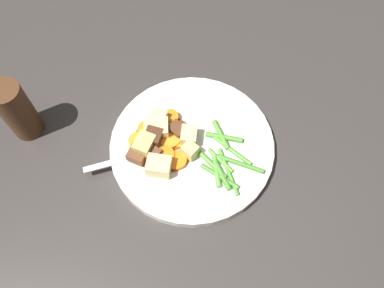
{
  "coord_description": "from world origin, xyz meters",
  "views": [
    {
      "loc": [
        -0.05,
        0.29,
        0.59
      ],
      "look_at": [
        0.0,
        0.0,
        0.02
      ],
      "focal_mm": 37.1,
      "sensor_mm": 36.0,
      "label": 1
    }
  ],
  "objects_px": {
    "potato_chunk_4": "(187,150)",
    "meat_chunk_3": "(177,130)",
    "carrot_slice_3": "(139,141)",
    "carrot_slice_4": "(177,161)",
    "carrot_slice_0": "(167,126)",
    "potato_chunk_3": "(159,166)",
    "meat_chunk_1": "(151,154)",
    "carrot_slice_2": "(148,131)",
    "carrot_slice_5": "(170,139)",
    "pepper_mill": "(17,111)",
    "meat_chunk_0": "(138,154)",
    "fork": "(141,155)",
    "meat_chunk_2": "(154,138)",
    "potato_chunk_5": "(158,120)",
    "potato_chunk_0": "(189,136)",
    "carrot_slice_6": "(164,156)",
    "potato_chunk_1": "(156,129)",
    "carrot_slice_7": "(180,140)",
    "dinner_plate": "(192,146)",
    "potato_chunk_2": "(145,145)",
    "carrot_slice_1": "(171,117)"
  },
  "relations": [
    {
      "from": "potato_chunk_4",
      "to": "meat_chunk_3",
      "type": "xyz_separation_m",
      "value": [
        0.02,
        -0.03,
        -0.0
      ]
    },
    {
      "from": "carrot_slice_3",
      "to": "carrot_slice_4",
      "type": "distance_m",
      "value": 0.07
    },
    {
      "from": "carrot_slice_0",
      "to": "potato_chunk_3",
      "type": "bearing_deg",
      "value": 93.22
    },
    {
      "from": "meat_chunk_1",
      "to": "carrot_slice_2",
      "type": "bearing_deg",
      "value": -69.51
    },
    {
      "from": "carrot_slice_5",
      "to": "pepper_mill",
      "type": "height_order",
      "value": "pepper_mill"
    },
    {
      "from": "meat_chunk_0",
      "to": "carrot_slice_3",
      "type": "bearing_deg",
      "value": -77.81
    },
    {
      "from": "meat_chunk_1",
      "to": "fork",
      "type": "height_order",
      "value": "meat_chunk_1"
    },
    {
      "from": "potato_chunk_4",
      "to": "meat_chunk_2",
      "type": "relative_size",
      "value": 0.87
    },
    {
      "from": "potato_chunk_5",
      "to": "meat_chunk_0",
      "type": "distance_m",
      "value": 0.07
    },
    {
      "from": "potato_chunk_5",
      "to": "meat_chunk_2",
      "type": "xyz_separation_m",
      "value": [
        -0.0,
        0.03,
        0.0
      ]
    },
    {
      "from": "potato_chunk_5",
      "to": "fork",
      "type": "distance_m",
      "value": 0.07
    },
    {
      "from": "potato_chunk_3",
      "to": "potato_chunk_0",
      "type": "bearing_deg",
      "value": -121.15
    },
    {
      "from": "carrot_slice_5",
      "to": "carrot_slice_6",
      "type": "distance_m",
      "value": 0.03
    },
    {
      "from": "carrot_slice_3",
      "to": "carrot_slice_5",
      "type": "xyz_separation_m",
      "value": [
        -0.05,
        -0.01,
        0.0
      ]
    },
    {
      "from": "carrot_slice_0",
      "to": "meat_chunk_3",
      "type": "height_order",
      "value": "meat_chunk_3"
    },
    {
      "from": "potato_chunk_5",
      "to": "meat_chunk_1",
      "type": "height_order",
      "value": "potato_chunk_5"
    },
    {
      "from": "carrot_slice_5",
      "to": "potato_chunk_1",
      "type": "distance_m",
      "value": 0.03
    },
    {
      "from": "carrot_slice_5",
      "to": "potato_chunk_0",
      "type": "bearing_deg",
      "value": -167.02
    },
    {
      "from": "carrot_slice_0",
      "to": "carrot_slice_7",
      "type": "distance_m",
      "value": 0.03
    },
    {
      "from": "carrot_slice_3",
      "to": "meat_chunk_1",
      "type": "xyz_separation_m",
      "value": [
        -0.03,
        0.02,
        0.0
      ]
    },
    {
      "from": "meat_chunk_2",
      "to": "meat_chunk_3",
      "type": "relative_size",
      "value": 1.1
    },
    {
      "from": "dinner_plate",
      "to": "meat_chunk_3",
      "type": "distance_m",
      "value": 0.04
    },
    {
      "from": "carrot_slice_4",
      "to": "pepper_mill",
      "type": "xyz_separation_m",
      "value": [
        0.26,
        -0.03,
        0.03
      ]
    },
    {
      "from": "meat_chunk_0",
      "to": "meat_chunk_3",
      "type": "distance_m",
      "value": 0.08
    },
    {
      "from": "meat_chunk_2",
      "to": "pepper_mill",
      "type": "height_order",
      "value": "pepper_mill"
    },
    {
      "from": "potato_chunk_4",
      "to": "fork",
      "type": "bearing_deg",
      "value": 12.51
    },
    {
      "from": "potato_chunk_2",
      "to": "meat_chunk_2",
      "type": "bearing_deg",
      "value": -125.46
    },
    {
      "from": "meat_chunk_0",
      "to": "carrot_slice_6",
      "type": "bearing_deg",
      "value": -171.39
    },
    {
      "from": "potato_chunk_3",
      "to": "meat_chunk_1",
      "type": "height_order",
      "value": "potato_chunk_3"
    },
    {
      "from": "carrot_slice_4",
      "to": "pepper_mill",
      "type": "relative_size",
      "value": 0.28
    },
    {
      "from": "carrot_slice_6",
      "to": "meat_chunk_0",
      "type": "relative_size",
      "value": 1.23
    },
    {
      "from": "dinner_plate",
      "to": "potato_chunk_2",
      "type": "height_order",
      "value": "potato_chunk_2"
    },
    {
      "from": "potato_chunk_1",
      "to": "meat_chunk_2",
      "type": "distance_m",
      "value": 0.02
    },
    {
      "from": "carrot_slice_4",
      "to": "meat_chunk_2",
      "type": "distance_m",
      "value": 0.05
    },
    {
      "from": "carrot_slice_3",
      "to": "potato_chunk_2",
      "type": "relative_size",
      "value": 0.95
    },
    {
      "from": "dinner_plate",
      "to": "carrot_slice_7",
      "type": "distance_m",
      "value": 0.02
    },
    {
      "from": "carrot_slice_1",
      "to": "carrot_slice_0",
      "type": "bearing_deg",
      "value": 76.13
    },
    {
      "from": "carrot_slice_1",
      "to": "carrot_slice_4",
      "type": "relative_size",
      "value": 0.8
    },
    {
      "from": "carrot_slice_7",
      "to": "potato_chunk_3",
      "type": "height_order",
      "value": "potato_chunk_3"
    },
    {
      "from": "pepper_mill",
      "to": "meat_chunk_3",
      "type": "bearing_deg",
      "value": -174.34
    },
    {
      "from": "carrot_slice_6",
      "to": "meat_chunk_1",
      "type": "bearing_deg",
      "value": 6.3
    },
    {
      "from": "carrot_slice_0",
      "to": "potato_chunk_4",
      "type": "bearing_deg",
      "value": 135.21
    },
    {
      "from": "dinner_plate",
      "to": "carrot_slice_2",
      "type": "bearing_deg",
      "value": -6.52
    },
    {
      "from": "carrot_slice_3",
      "to": "carrot_slice_7",
      "type": "height_order",
      "value": "carrot_slice_3"
    },
    {
      "from": "carrot_slice_7",
      "to": "fork",
      "type": "relative_size",
      "value": 0.16
    },
    {
      "from": "carrot_slice_4",
      "to": "potato_chunk_5",
      "type": "height_order",
      "value": "potato_chunk_5"
    },
    {
      "from": "potato_chunk_1",
      "to": "pepper_mill",
      "type": "distance_m",
      "value": 0.22
    },
    {
      "from": "potato_chunk_4",
      "to": "potato_chunk_5",
      "type": "xyz_separation_m",
      "value": [
        0.06,
        -0.05,
        0.0
      ]
    },
    {
      "from": "carrot_slice_6",
      "to": "potato_chunk_0",
      "type": "bearing_deg",
      "value": -131.73
    },
    {
      "from": "carrot_slice_4",
      "to": "meat_chunk_1",
      "type": "xyz_separation_m",
      "value": [
        0.04,
        -0.0,
        0.01
      ]
    }
  ]
}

